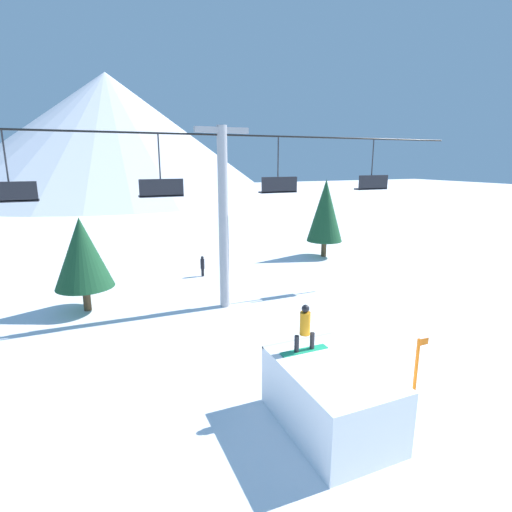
# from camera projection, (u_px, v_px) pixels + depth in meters

# --- Properties ---
(ground_plane) EXTENTS (220.00, 220.00, 0.00)m
(ground_plane) POSITION_uv_depth(u_px,v_px,m) (365.00, 437.00, 9.91)
(ground_plane) COLOR white
(mountain_ridge) EXTENTS (62.21, 62.21, 22.66)m
(mountain_ridge) POSITION_uv_depth(u_px,v_px,m) (110.00, 136.00, 76.22)
(mountain_ridge) COLOR silver
(mountain_ridge) RESTS_ON ground_plane
(snow_ramp) EXTENTS (2.24, 3.48, 1.70)m
(snow_ramp) POSITION_uv_depth(u_px,v_px,m) (330.00, 397.00, 10.13)
(snow_ramp) COLOR white
(snow_ramp) RESTS_ON ground_plane
(snowboarder) EXTENTS (1.36, 0.28, 1.32)m
(snowboarder) POSITION_uv_depth(u_px,v_px,m) (305.00, 329.00, 10.60)
(snowboarder) COLOR #1E9E6B
(snowboarder) RESTS_ON snow_ramp
(chairlift) EXTENTS (25.46, 0.45, 8.17)m
(chairlift) POSITION_uv_depth(u_px,v_px,m) (223.00, 202.00, 17.70)
(chairlift) COLOR #9E9EA3
(chairlift) RESTS_ON ground_plane
(pine_tree_near) EXTENTS (2.56, 2.56, 4.30)m
(pine_tree_near) POSITION_uv_depth(u_px,v_px,m) (82.00, 253.00, 17.72)
(pine_tree_near) COLOR #4C3823
(pine_tree_near) RESTS_ON ground_plane
(pine_tree_far) EXTENTS (2.48, 2.48, 5.46)m
(pine_tree_far) POSITION_uv_depth(u_px,v_px,m) (325.00, 211.00, 27.90)
(pine_tree_far) COLOR #4C3823
(pine_tree_far) RESTS_ON ground_plane
(trail_marker) EXTENTS (0.41, 0.10, 1.74)m
(trail_marker) POSITION_uv_depth(u_px,v_px,m) (417.00, 365.00, 11.58)
(trail_marker) COLOR orange
(trail_marker) RESTS_ON ground_plane
(distant_skier) EXTENTS (0.24, 0.24, 1.23)m
(distant_skier) POSITION_uv_depth(u_px,v_px,m) (202.00, 265.00, 23.59)
(distant_skier) COLOR black
(distant_skier) RESTS_ON ground_plane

